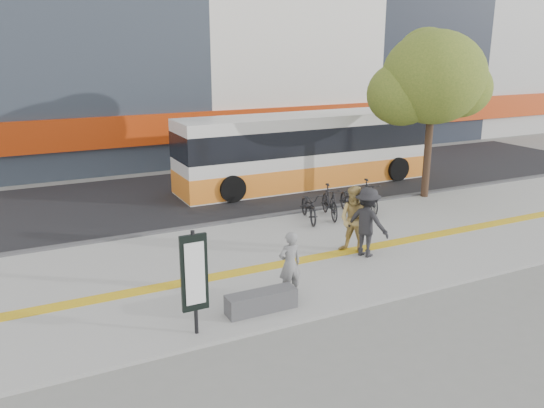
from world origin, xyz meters
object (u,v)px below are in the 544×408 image
bus (307,152)px  pedestrian_tan (355,220)px  bench (261,301)px  signboard (194,275)px  seated_woman (290,264)px  pedestrian_dark (367,222)px  street_tree (431,79)px

bus → pedestrian_tan: 8.17m
bench → pedestrian_tan: (3.87, 2.06, 0.73)m
bench → pedestrian_tan: pedestrian_tan is taller
signboard → bus: 13.01m
seated_woman → bus: bearing=-122.5°
seated_woman → pedestrian_dark: bearing=-157.4°
bus → pedestrian_dark: bus is taller
pedestrian_tan → bus: bearing=127.1°
signboard → street_tree: (11.38, 6.33, 3.15)m
bus → seated_woman: bearing=-121.9°
pedestrian_tan → seated_woman: bearing=-93.1°
pedestrian_dark → seated_woman: bearing=87.0°
pedestrian_tan → pedestrian_dark: bearing=-3.3°
bench → street_tree: bearing=31.6°
street_tree → bench: bearing=-148.4°
signboard → seated_woman: bearing=15.6°
signboard → bus: bus is taller
bench → seated_woman: bearing=23.4°
bench → bus: bus is taller
bench → seated_woman: size_ratio=1.02×
bench → signboard: signboard is taller
bus → pedestrian_dark: (-2.67, -7.96, -0.40)m
bench → signboard: size_ratio=0.73×
street_tree → bus: bearing=129.8°
bus → pedestrian_dark: size_ratio=5.70×
bench → pedestrian_dark: 4.47m
pedestrian_tan → pedestrian_dark: 0.36m
bench → bus: size_ratio=0.14×
bench → signboard: (-1.60, -0.31, 1.06)m
signboard → pedestrian_tan: (5.47, 2.36, -0.33)m
street_tree → pedestrian_tan: bearing=-146.2°
signboard → seated_woman: signboard is taller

